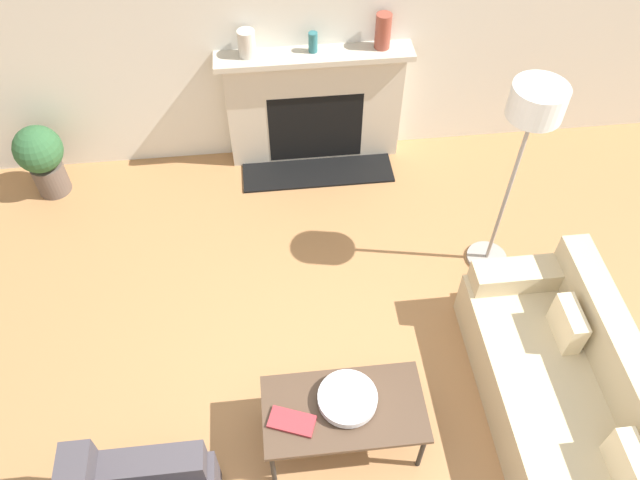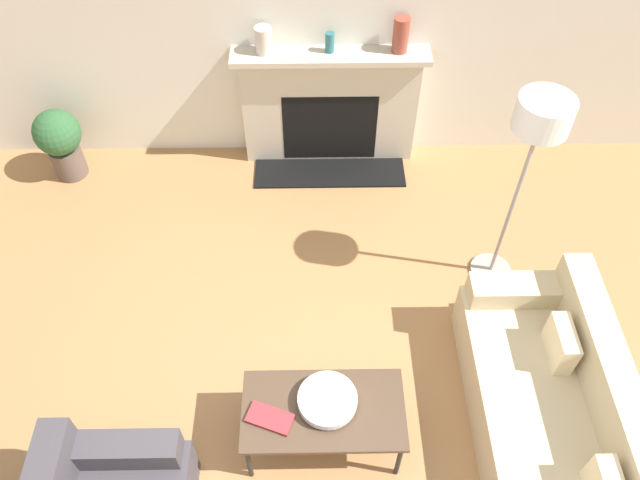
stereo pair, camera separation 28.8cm
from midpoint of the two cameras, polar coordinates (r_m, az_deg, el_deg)
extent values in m
plane|color=#A87547|center=(4.43, 2.10, -18.63)|extent=(18.00, 18.00, 0.00)
cube|color=silver|center=(5.42, 1.20, 20.30)|extent=(18.00, 0.06, 2.90)
cube|color=beige|center=(5.82, 2.34, 11.88)|extent=(1.58, 0.20, 1.09)
cube|color=black|center=(5.85, 2.33, 10.20)|extent=(0.87, 0.04, 0.71)
cube|color=black|center=(5.96, 2.29, 6.16)|extent=(1.42, 0.40, 0.02)
cube|color=beige|center=(5.46, 2.55, 16.41)|extent=(1.70, 0.28, 0.05)
cube|color=#CCB78E|center=(4.53, 21.69, -16.33)|extent=(0.84, 2.11, 0.42)
cube|color=#CCB78E|center=(4.34, 27.36, -13.57)|extent=(0.20, 2.11, 0.36)
cube|color=#CCB78E|center=(4.72, 19.80, -4.39)|extent=(0.78, 0.22, 0.17)
cube|color=beige|center=(4.48, 22.93, -8.78)|extent=(0.12, 0.32, 0.28)
cube|color=#423D42|center=(4.04, -15.91, -18.04)|extent=(0.73, 0.18, 0.18)
cube|color=#4C3828|center=(4.05, 2.43, -15.37)|extent=(1.03, 0.55, 0.03)
cylinder|color=black|center=(4.18, -4.45, -19.68)|extent=(0.03, 0.03, 0.43)
cylinder|color=black|center=(4.22, 9.29, -19.31)|extent=(0.03, 0.03, 0.43)
cylinder|color=black|center=(4.37, -4.22, -13.88)|extent=(0.03, 0.03, 0.43)
cylinder|color=black|center=(4.41, 8.54, -13.60)|extent=(0.03, 0.03, 0.43)
cylinder|color=silver|center=(4.05, 2.79, -14.70)|extent=(0.13, 0.13, 0.02)
cylinder|color=silver|center=(4.01, 2.81, -14.47)|extent=(0.38, 0.38, 0.06)
cube|color=#9E2D33|center=(4.00, -2.47, -16.05)|extent=(0.32, 0.23, 0.02)
cylinder|color=gray|center=(5.40, 16.81, -2.67)|extent=(0.33, 0.33, 0.03)
cylinder|color=gray|center=(4.83, 18.85, 2.97)|extent=(0.03, 0.03, 1.52)
cylinder|color=white|center=(4.30, 21.65, 10.59)|extent=(0.37, 0.37, 0.23)
cylinder|color=beige|center=(5.41, -3.59, 17.75)|extent=(0.15, 0.15, 0.23)
cylinder|color=#28666B|center=(5.43, 2.49, 17.57)|extent=(0.08, 0.08, 0.17)
cylinder|color=brown|center=(5.46, 8.98, 18.01)|extent=(0.13, 0.13, 0.30)
cylinder|color=brown|center=(6.26, -20.78, 6.74)|extent=(0.29, 0.29, 0.31)
sphere|color=#2D5B33|center=(6.05, -21.67, 9.08)|extent=(0.42, 0.42, 0.42)
camera|label=1|loc=(0.14, -88.28, 2.04)|focal=35.00mm
camera|label=2|loc=(0.14, 91.72, -2.04)|focal=35.00mm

